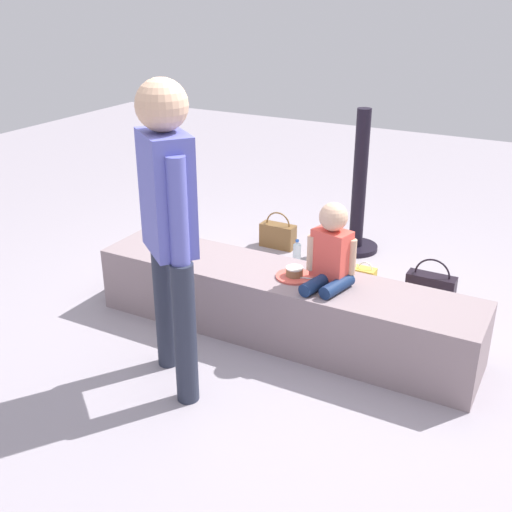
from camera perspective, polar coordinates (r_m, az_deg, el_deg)
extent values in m
plane|color=#99909A|center=(3.91, 2.27, -7.09)|extent=(12.00, 12.00, 0.00)
cube|color=gray|center=(3.81, 2.32, -4.44)|extent=(2.38, 0.49, 0.41)
cylinder|color=navy|center=(3.53, 5.58, -2.52)|extent=(0.13, 0.26, 0.08)
cylinder|color=navy|center=(3.52, 7.40, -2.74)|extent=(0.13, 0.26, 0.08)
cube|color=#EE4F43|center=(3.56, 6.89, 0.19)|extent=(0.23, 0.18, 0.28)
sphere|color=#DBAD8C|center=(3.48, 7.07, 3.56)|extent=(0.16, 0.16, 0.16)
cylinder|color=#DBAD8C|center=(3.58, 5.08, 0.32)|extent=(0.05, 0.05, 0.21)
cylinder|color=#DBAD8C|center=(3.55, 8.72, -0.08)|extent=(0.05, 0.05, 0.21)
cylinder|color=#272C3D|center=(3.17, -6.48, -7.12)|extent=(0.12, 0.12, 0.77)
cylinder|color=#272C3D|center=(3.47, -8.31, -4.27)|extent=(0.12, 0.12, 0.77)
cube|color=#595DBA|center=(3.04, -8.11, 5.66)|extent=(0.38, 0.36, 0.59)
sphere|color=#DBAD8C|center=(2.94, -8.59, 13.46)|extent=(0.25, 0.25, 0.25)
cylinder|color=#595DBA|center=(2.90, -7.10, 3.68)|extent=(0.09, 0.09, 0.56)
cylinder|color=#595DBA|center=(3.22, -8.92, 5.60)|extent=(0.09, 0.09, 0.56)
cylinder|color=#E0594C|center=(3.68, 3.51, -1.87)|extent=(0.22, 0.22, 0.01)
cylinder|color=olive|center=(3.67, 3.52, -1.47)|extent=(0.10, 0.10, 0.05)
cylinder|color=silver|center=(3.66, 3.53, -1.09)|extent=(0.10, 0.10, 0.01)
cube|color=silver|center=(3.64, 4.31, -1.99)|extent=(0.11, 0.04, 0.00)
cube|color=gold|center=(4.10, 9.08, -3.15)|extent=(0.24, 0.09, 0.34)
torus|color=white|center=(4.04, 8.54, -0.86)|extent=(0.09, 0.01, 0.09)
torus|color=white|center=(4.01, 9.93, -1.15)|extent=(0.09, 0.01, 0.09)
cylinder|color=black|center=(5.15, 9.01, 0.80)|extent=(0.36, 0.36, 0.04)
cylinder|color=black|center=(4.96, 9.43, 6.87)|extent=(0.11, 0.11, 1.10)
cylinder|color=silver|center=(4.85, 3.74, 0.24)|extent=(0.06, 0.06, 0.15)
cone|color=silver|center=(4.82, 3.77, 1.18)|extent=(0.06, 0.06, 0.03)
cylinder|color=blue|center=(4.81, 3.78, 1.40)|extent=(0.03, 0.03, 0.01)
cylinder|color=silver|center=(4.07, 18.61, -5.92)|extent=(0.07, 0.07, 0.15)
cone|color=silver|center=(4.03, 18.77, -4.84)|extent=(0.07, 0.07, 0.03)
cylinder|color=blue|center=(4.02, 18.81, -4.58)|extent=(0.03, 0.03, 0.02)
cylinder|color=red|center=(4.40, 7.96, -2.88)|extent=(0.07, 0.07, 0.10)
cube|color=white|center=(4.50, -3.67, -2.01)|extent=(0.29, 0.32, 0.10)
cube|color=black|center=(4.33, 15.58, -3.07)|extent=(0.32, 0.11, 0.23)
torus|color=black|center=(4.28, 15.75, -1.71)|extent=(0.24, 0.01, 0.24)
cube|color=brown|center=(5.11, 2.00, 1.85)|extent=(0.29, 0.12, 0.20)
torus|color=brown|center=(5.08, 2.02, 2.88)|extent=(0.21, 0.01, 0.21)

